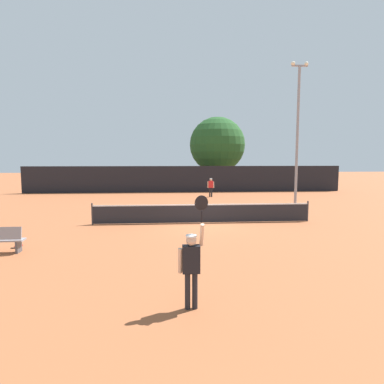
# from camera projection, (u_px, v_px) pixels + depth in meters

# --- Properties ---
(ground_plane) EXTENTS (120.00, 120.00, 0.00)m
(ground_plane) POSITION_uv_depth(u_px,v_px,m) (203.00, 223.00, 16.71)
(ground_plane) COLOR #9E5633
(tennis_net) EXTENTS (11.14, 0.08, 1.07)m
(tennis_net) POSITION_uv_depth(u_px,v_px,m) (203.00, 213.00, 16.66)
(tennis_net) COLOR #232328
(tennis_net) RESTS_ON ground
(perimeter_fence) EXTENTS (30.85, 0.12, 2.54)m
(perimeter_fence) POSITION_uv_depth(u_px,v_px,m) (186.00, 179.00, 31.75)
(perimeter_fence) COLOR black
(perimeter_fence) RESTS_ON ground
(player_serving) EXTENTS (0.67, 0.39, 2.49)m
(player_serving) POSITION_uv_depth(u_px,v_px,m) (192.00, 260.00, 7.07)
(player_serving) COLOR black
(player_serving) RESTS_ON ground
(player_receiving) EXTENTS (0.57, 0.23, 1.58)m
(player_receiving) POSITION_uv_depth(u_px,v_px,m) (211.00, 186.00, 27.79)
(player_receiving) COLOR red
(player_receiving) RESTS_ON ground
(tennis_ball) EXTENTS (0.07, 0.07, 0.07)m
(tennis_ball) POSITION_uv_depth(u_px,v_px,m) (195.00, 219.00, 17.66)
(tennis_ball) COLOR #CCE033
(tennis_ball) RESTS_ON ground
(spare_racket) EXTENTS (0.28, 0.52, 0.04)m
(spare_racket) POSITION_uv_depth(u_px,v_px,m) (18.00, 246.00, 12.22)
(spare_racket) COLOR black
(spare_racket) RESTS_ON ground
(light_pole) EXTENTS (1.18, 0.28, 9.67)m
(light_pole) POSITION_uv_depth(u_px,v_px,m) (298.00, 127.00, 22.04)
(light_pole) COLOR gray
(light_pole) RESTS_ON ground
(large_tree) EXTENTS (6.13, 6.13, 7.85)m
(large_tree) POSITION_uv_depth(u_px,v_px,m) (217.00, 145.00, 36.31)
(large_tree) COLOR brown
(large_tree) RESTS_ON ground
(parked_car_near) EXTENTS (2.42, 4.41, 1.69)m
(parked_car_near) POSITION_uv_depth(u_px,v_px,m) (151.00, 180.00, 37.12)
(parked_car_near) COLOR navy
(parked_car_near) RESTS_ON ground
(parked_car_mid) EXTENTS (2.15, 4.31, 1.69)m
(parked_car_mid) POSITION_uv_depth(u_px,v_px,m) (264.00, 178.00, 40.75)
(parked_car_mid) COLOR navy
(parked_car_mid) RESTS_ON ground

